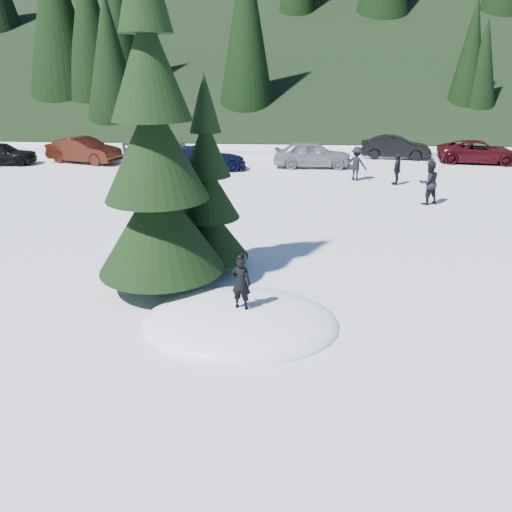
# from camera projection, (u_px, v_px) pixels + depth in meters

# --- Properties ---
(ground) EXTENTS (200.00, 200.00, 0.00)m
(ground) POSITION_uv_depth(u_px,v_px,m) (241.00, 324.00, 11.30)
(ground) COLOR white
(ground) RESTS_ON ground
(snow_mound) EXTENTS (4.48, 3.52, 0.96)m
(snow_mound) POSITION_uv_depth(u_px,v_px,m) (241.00, 324.00, 11.30)
(snow_mound) COLOR white
(snow_mound) RESTS_ON ground
(forest_hillside) EXTENTS (200.00, 60.00, 25.00)m
(forest_hillside) POSITION_uv_depth(u_px,v_px,m) (286.00, 1.00, 57.18)
(forest_hillside) COLOR black
(forest_hillside) RESTS_ON ground
(spruce_tall) EXTENTS (3.20, 3.20, 8.60)m
(spruce_tall) POSITION_uv_depth(u_px,v_px,m) (155.00, 162.00, 11.94)
(spruce_tall) COLOR black
(spruce_tall) RESTS_ON ground
(spruce_short) EXTENTS (2.20, 2.20, 5.37)m
(spruce_short) POSITION_uv_depth(u_px,v_px,m) (208.00, 198.00, 13.61)
(spruce_short) COLOR black
(spruce_short) RESTS_ON ground
(child_skier) EXTENTS (0.50, 0.39, 1.21)m
(child_skier) POSITION_uv_depth(u_px,v_px,m) (241.00, 283.00, 10.77)
(child_skier) COLOR black
(child_skier) RESTS_ON snow_mound
(adult_0) EXTENTS (1.07, 0.96, 1.82)m
(adult_0) POSITION_uv_depth(u_px,v_px,m) (429.00, 183.00, 20.82)
(adult_0) COLOR black
(adult_0) RESTS_ON ground
(adult_1) EXTENTS (0.68, 0.96, 1.52)m
(adult_1) POSITION_uv_depth(u_px,v_px,m) (397.00, 169.00, 24.34)
(adult_1) COLOR black
(adult_1) RESTS_ON ground
(adult_2) EXTENTS (1.27, 1.11, 1.70)m
(adult_2) POSITION_uv_depth(u_px,v_px,m) (356.00, 164.00, 25.23)
(adult_2) COLOR black
(adult_2) RESTS_ON ground
(car_0) EXTENTS (4.13, 2.16, 1.34)m
(car_0) POSITION_uv_depth(u_px,v_px,m) (1.00, 153.00, 29.32)
(car_0) COLOR black
(car_0) RESTS_ON ground
(car_1) EXTENTS (4.81, 2.81, 1.50)m
(car_1) POSITION_uv_depth(u_px,v_px,m) (84.00, 150.00, 29.93)
(car_1) COLOR black
(car_1) RESTS_ON ground
(car_2) EXTENTS (4.77, 3.19, 1.22)m
(car_2) POSITION_uv_depth(u_px,v_px,m) (157.00, 146.00, 32.36)
(car_2) COLOR #505158
(car_2) RESTS_ON ground
(car_3) EXTENTS (4.98, 3.04, 1.35)m
(car_3) POSITION_uv_depth(u_px,v_px,m) (204.00, 158.00, 27.68)
(car_3) COLOR black
(car_3) RESTS_ON ground
(car_4) EXTENTS (4.45, 1.86, 1.51)m
(car_4) POSITION_uv_depth(u_px,v_px,m) (312.00, 154.00, 28.55)
(car_4) COLOR gray
(car_4) RESTS_ON ground
(car_5) EXTENTS (4.41, 2.00, 1.40)m
(car_5) POSITION_uv_depth(u_px,v_px,m) (395.00, 147.00, 31.31)
(car_5) COLOR black
(car_5) RESTS_ON ground
(car_6) EXTENTS (5.03, 2.87, 1.32)m
(car_6) POSITION_uv_depth(u_px,v_px,m) (479.00, 152.00, 29.90)
(car_6) COLOR #3D0B10
(car_6) RESTS_ON ground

